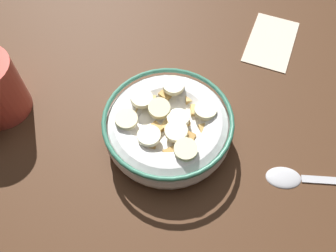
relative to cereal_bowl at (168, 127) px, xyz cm
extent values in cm
cube|color=#472B19|center=(0.00, 0.00, -3.72)|extent=(93.72, 93.72, 2.00)
cylinder|color=white|center=(0.00, 0.00, -2.42)|extent=(9.24, 9.24, 0.60)
torus|color=white|center=(0.00, 0.00, -0.30)|extent=(16.80, 16.80, 4.85)
torus|color=#337259|center=(0.00, 0.00, 1.83)|extent=(16.90, 16.90, 0.60)
cylinder|color=white|center=(0.00, 0.00, 0.71)|extent=(13.89, 13.89, 0.40)
cube|color=tan|center=(-1.63, 3.83, 1.17)|extent=(1.59, 1.63, 0.80)
cube|color=tan|center=(2.39, -5.69, 1.35)|extent=(2.18, 2.18, 0.77)
cube|color=tan|center=(5.33, 2.54, 1.24)|extent=(2.13, 2.12, 0.77)
cube|color=tan|center=(-3.63, 3.27, 1.24)|extent=(1.66, 1.70, 0.79)
cube|color=#AD7F42|center=(-6.06, 0.13, 1.37)|extent=(2.20, 2.21, 0.87)
cube|color=tan|center=(-4.31, 0.06, 1.44)|extent=(2.17, 2.18, 0.77)
cube|color=tan|center=(-2.21, -4.59, 1.28)|extent=(1.94, 1.95, 0.72)
cube|color=#B78947|center=(4.66, -0.16, 1.30)|extent=(2.04, 2.01, 0.80)
cube|color=tan|center=(0.56, -0.23, 1.22)|extent=(2.14, 2.14, 0.69)
cube|color=tan|center=(-3.56, -2.21, 1.24)|extent=(1.73, 1.76, 0.77)
cube|color=#B78947|center=(0.97, -1.67, 1.34)|extent=(2.19, 2.20, 0.83)
cube|color=tan|center=(3.12, -2.43, 1.35)|extent=(1.75, 1.75, 0.69)
cube|color=#B78947|center=(-0.18, 5.55, 1.36)|extent=(2.13, 2.12, 0.77)
cube|color=tan|center=(0.04, 1.93, 1.37)|extent=(1.87, 1.88, 0.73)
cube|color=tan|center=(-0.90, -5.45, 1.31)|extent=(2.18, 2.18, 0.78)
cube|color=#AD7F42|center=(2.54, 2.36, 1.38)|extent=(2.14, 2.13, 0.79)
cube|color=tan|center=(4.59, 1.32, 1.20)|extent=(1.64, 1.57, 0.87)
cube|color=tan|center=(1.48, 4.67, 1.34)|extent=(1.77, 1.73, 0.80)
cube|color=tan|center=(1.95, 0.75, 1.31)|extent=(2.11, 2.09, 0.81)
cylinder|color=#F4EABC|center=(2.05, 0.90, 2.30)|extent=(3.67, 3.67, 1.02)
cylinder|color=beige|center=(-1.58, -1.04, 2.17)|extent=(3.18, 3.16, 1.14)
cylinder|color=beige|center=(-0.86, 4.86, 2.13)|extent=(4.11, 4.06, 1.11)
cylinder|color=#F9EFC6|center=(-4.87, 1.04, 2.50)|extent=(3.17, 3.16, 0.76)
cylinder|color=beige|center=(4.73, 1.83, 2.50)|extent=(4.10, 4.07, 0.99)
cylinder|color=beige|center=(-0.05, -5.24, 2.39)|extent=(3.66, 3.69, 1.03)
cylinder|color=#F9EFC6|center=(-0.49, 1.30, 1.97)|extent=(3.95, 3.93, 1.16)
cylinder|color=#F9EFC6|center=(-3.12, -3.23, 2.37)|extent=(3.97, 4.01, 1.03)
cylinder|color=#F9EFC6|center=(2.53, -2.46, 2.34)|extent=(4.06, 4.04, 0.81)
ellipsoid|color=#B7B7BC|center=(6.90, 14.50, -2.32)|extent=(3.66, 4.94, 0.80)
cube|color=beige|center=(-16.98, 17.98, -2.57)|extent=(13.71, 11.41, 0.30)
camera|label=1|loc=(24.39, -1.48, 40.16)|focal=38.34mm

